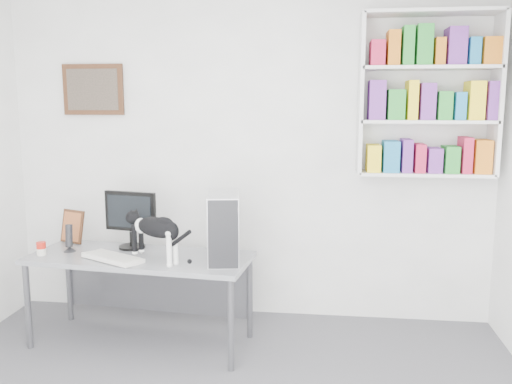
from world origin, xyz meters
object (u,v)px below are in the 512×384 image
pc_tower (224,227)px  leaning_print (72,226)px  bookshelf (428,95)px  desk (141,299)px  monitor (131,219)px  soup_can (41,249)px  speaker (69,237)px  cat (156,239)px  keyboard (113,258)px

pc_tower → leaning_print: pc_tower is taller
bookshelf → desk: size_ratio=0.76×
monitor → soup_can: bearing=-144.0°
monitor → leaning_print: bearing=179.7°
speaker → leaning_print: (-0.10, 0.26, 0.03)m
monitor → leaning_print: size_ratio=1.66×
pc_tower → speaker: (-1.20, 0.06, -0.13)m
leaning_print → monitor: bearing=10.9°
speaker → soup_can: 0.21m
soup_can → cat: bearing=-3.7°
desk → cat: size_ratio=2.97×
desk → keyboard: bearing=-131.0°
speaker → bookshelf: bearing=2.1°
keyboard → leaning_print: size_ratio=1.73×
keyboard → monitor: bearing=114.6°
desk → monitor: (-0.13, 0.20, 0.57)m
desk → leaning_print: (-0.66, 0.30, 0.48)m
keyboard → desk: bearing=71.5°
leaning_print → cat: (0.83, -0.44, 0.03)m
keyboard → speaker: size_ratio=2.19×
desk → leaning_print: bearing=161.2°
pc_tower → soup_can: pc_tower is taller
pc_tower → soup_can: size_ratio=4.85×
soup_can → cat: cat is taller
keyboard → pc_tower: size_ratio=0.99×
monitor → speaker: size_ratio=2.09×
cat → pc_tower: bearing=42.5°
desk → speaker: size_ratio=7.52×
pc_tower → keyboard: bearing=179.3°
desk → cat: (0.17, -0.14, 0.51)m
bookshelf → pc_tower: (-1.47, -0.58, -0.93)m
desk → pc_tower: bearing=4.2°
desk → soup_can: (-0.72, -0.08, 0.39)m
monitor → pc_tower: bearing=-4.6°
bookshelf → speaker: bookshelf is taller
bookshelf → soup_can: bearing=-167.2°
desk → leaning_print: 0.87m
leaning_print → keyboard: bearing=-18.8°
bookshelf → keyboard: (-2.25, -0.70, -1.15)m
bookshelf → speaker: 2.92m
monitor → leaning_print: (-0.53, 0.11, -0.09)m
speaker → cat: bearing=-22.8°
pc_tower → monitor: bearing=154.7°
monitor → bookshelf: bearing=20.2°
bookshelf → leaning_print: bookshelf is taller
pc_tower → speaker: 1.20m
leaning_print → desk: bearing=-2.4°
leaning_print → soup_can: (-0.06, -0.38, -0.09)m
monitor → pc_tower: 0.79m
desk → speaker: speaker is taller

